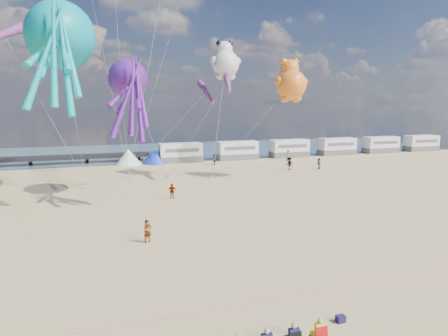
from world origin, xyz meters
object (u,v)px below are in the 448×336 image
Objects in this scene: beachgoer_4 at (214,160)px; motorhome_1 at (237,150)px; sandbag_d at (169,175)px; windsock_left at (4,34)px; kite_panda at (226,64)px; tent_blue at (155,156)px; standing_person at (148,231)px; motorhome_0 at (181,153)px; sandbag_b at (167,177)px; kite_octopus_purple at (128,78)px; windsock_mid at (228,81)px; motorhome_2 at (289,148)px; beachgoer_3 at (172,191)px; beachgoer_2 at (289,164)px; beachgoer_6 at (288,156)px; cooler_navy at (341,319)px; windsock_right at (206,92)px; beachgoer_7 at (319,164)px; sandbag_e at (129,177)px; tent_white at (128,157)px; sandbag_c at (212,177)px; motorhome_3 at (337,146)px; sandbag_a at (86,184)px; kite_octopus_teal at (61,36)px; motorhome_4 at (381,145)px; motorhome_5 at (421,143)px.

motorhome_1 is at bearing -42.15° from beachgoer_4.
sandbag_d is 0.07× the size of windsock_left.
tent_blue is at bearing 107.98° from kite_panda.
beachgoer_4 is (14.14, 30.86, 0.02)m from standing_person.
motorhome_0 is 4.14× the size of beachgoer_4.
tent_blue is 8.00× the size of sandbag_b.
motorhome_0 is at bearing 86.95° from kite_octopus_purple.
sandbag_b is at bearing 165.77° from windsock_mid.
motorhome_2 is 23.00m from tent_blue.
beachgoer_2 is at bearing -130.05° from beachgoer_3.
beachgoer_6 is at bearing 54.50° from windsock_mid.
beachgoer_2 is 1.01× the size of beachgoer_6.
kite_panda is at bearing 92.55° from windsock_mid.
sandbag_b is at bearing -10.06° from beachgoer_2.
windsock_left is (-40.08, -13.78, 14.66)m from motorhome_2.
cooler_navy is (-3.34, -47.63, -1.35)m from motorhome_0.
beachgoer_2 is 15.49m from windsock_right.
beachgoer_7 is 3.12× the size of sandbag_e.
standing_person is 3.12× the size of sandbag_b.
tent_white reaches higher than cooler_navy.
beachgoer_7 is at bearing -4.96° from sandbag_d.
beachgoer_6 is 3.52× the size of sandbag_b.
sandbag_c is 0.07× the size of windsock_left.
tent_blue is 2.64× the size of beachgoer_3.
motorhome_1 is 8.29m from beachgoer_6.
motorhome_1 is 20.51m from windsock_mid.
windsock_right is (-27.78, -12.38, 9.06)m from motorhome_3.
sandbag_c is 0.09× the size of windsock_right.
sandbag_c is 13.86m from kite_panda.
tent_blue is 2.51× the size of beachgoer_4.
motorhome_0 is 4.23× the size of beachgoer_7.
sandbag_a is 0.04× the size of kite_octopus_teal.
sandbag_a is at bearing -150.57° from sandbag_e.
beachgoer_6 is 20.36m from windsock_right.
motorhome_4 is 40.58m from windsock_mid.
windsock_right reaches higher than motorhome_5.
cooler_navy is 35.64m from sandbag_a.
beachgoer_7 is 16.28m from sandbag_c.
motorhome_2 is 4.23× the size of beachgoer_7.
beachgoer_2 is at bearing -97.39° from beachgoer_6.
sandbag_a is (-51.97, -13.62, -1.39)m from motorhome_4.
motorhome_5 reaches higher than beachgoer_7.
windsock_left is (-49.58, -13.78, 14.66)m from motorhome_3.
kite_panda is at bearing -69.83° from beachgoer_7.
beachgoer_3 is at bearing -136.82° from motorhome_2.
sandbag_a is 1.00× the size of sandbag_b.
windsock_mid is 4.29m from windsock_right.
beachgoer_2 is 1.14× the size of beachgoer_7.
windsock_left is (-33.90, -1.88, 15.27)m from beachgoer_2.
motorhome_5 is 48.70m from kite_panda.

